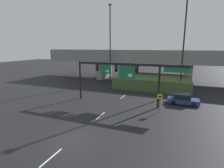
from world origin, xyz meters
TOP-DOWN VIEW (x-y plane):
  - ground_plane at (0.00, 0.00)m, footprint 160.00×160.00m
  - lane_markings at (0.00, 14.35)m, footprint 0.14×36.81m
  - signal_gantry at (1.20, 11.10)m, footprint 15.71×0.44m
  - speed_limit_sign at (6.33, 9.33)m, footprint 0.60×0.11m
  - highway_light_pole_near at (8.61, 20.41)m, footprint 0.70×0.36m
  - highway_light_pole_far at (-6.28, 24.30)m, footprint 0.70×0.36m
  - overpass_bridge at (0.00, 29.80)m, footprint 47.46×8.84m
  - grass_embankment at (3.48, 23.43)m, footprint 14.22×9.44m
  - parked_sedan_near_right at (9.07, 14.04)m, footprint 4.28×2.02m

SIDE VIEW (x-z plane):
  - ground_plane at x=0.00m, z-range 0.00..0.00m
  - lane_markings at x=0.00m, z-range 0.00..0.01m
  - parked_sedan_near_right at x=9.07m, z-range -0.06..1.43m
  - grass_embankment at x=3.48m, z-range 0.00..2.17m
  - speed_limit_sign at x=6.33m, z-range 0.37..2.80m
  - signal_gantry at x=1.20m, z-range 1.82..7.66m
  - overpass_bridge at x=0.00m, z-range 1.52..8.88m
  - highway_light_pole_far at x=-6.28m, z-range 0.38..17.15m
  - highway_light_pole_near at x=8.61m, z-range 0.38..18.02m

